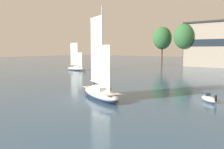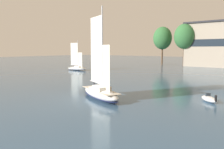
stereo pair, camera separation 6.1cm
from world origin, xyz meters
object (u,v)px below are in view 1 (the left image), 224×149
at_px(tree_shore_left, 184,36).
at_px(motor_tender, 209,99).
at_px(sailboat_moored_mid_channel, 77,68).
at_px(tree_shore_center, 162,38).
at_px(sailboat_main, 100,92).

xyz_separation_m(tree_shore_left, motor_tender, (27.01, -65.35, -12.96)).
bearing_deg(sailboat_moored_mid_channel, tree_shore_center, 75.99).
bearing_deg(tree_shore_left, tree_shore_center, 165.90).
relative_size(tree_shore_left, tree_shore_center, 1.02).
bearing_deg(tree_shore_left, sailboat_main, -79.92).
bearing_deg(tree_shore_center, motor_tender, -60.25).
distance_m(sailboat_main, sailboat_moored_mid_channel, 47.30).
distance_m(tree_shore_left, motor_tender, 71.90).
distance_m(tree_shore_left, tree_shore_center, 12.45).
relative_size(sailboat_main, motor_tender, 4.09).
relative_size(tree_shore_center, sailboat_moored_mid_channel, 1.71).
bearing_deg(motor_tender, tree_shore_center, 119.75).
xyz_separation_m(sailboat_main, motor_tender, (13.95, 8.14, -0.67)).
bearing_deg(sailboat_moored_mid_channel, motor_tender, -22.99).
relative_size(tree_shore_left, motor_tender, 5.63).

